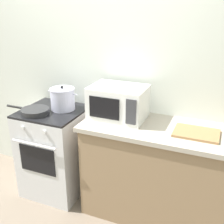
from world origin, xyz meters
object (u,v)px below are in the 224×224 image
(stove, at_px, (55,151))
(frying_pan, at_px, (35,111))
(stock_pot, at_px, (63,99))
(microwave, at_px, (118,102))
(cutting_board, at_px, (196,133))

(stove, height_order, frying_pan, frying_pan)
(stock_pot, xyz_separation_m, microwave, (0.59, 0.01, 0.04))
(stove, height_order, stock_pot, stock_pot)
(stock_pot, relative_size, microwave, 0.65)
(stock_pot, bearing_deg, stove, -140.71)
(cutting_board, bearing_deg, stove, -179.95)
(microwave, bearing_deg, frying_pan, -164.35)
(stock_pot, distance_m, frying_pan, 0.29)
(stove, distance_m, stock_pot, 0.58)
(stove, distance_m, cutting_board, 1.47)
(microwave, relative_size, cutting_board, 1.39)
(microwave, height_order, cutting_board, microwave)
(stove, xyz_separation_m, frying_pan, (-0.10, -0.14, 0.48))
(cutting_board, bearing_deg, stock_pot, 176.94)
(stove, distance_m, frying_pan, 0.51)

